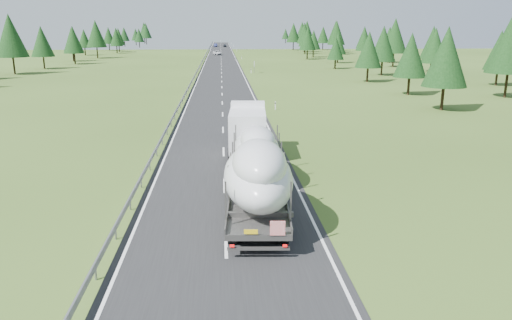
{
  "coord_description": "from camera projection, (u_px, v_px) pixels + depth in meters",
  "views": [
    {
      "loc": [
        -0.09,
        -30.67,
        9.93
      ],
      "look_at": [
        1.9,
        -1.93,
        2.21
      ],
      "focal_mm": 35.0,
      "sensor_mm": 36.0,
      "label": 1
    }
  ],
  "objects": [
    {
      "name": "tree_line_right",
      "position": [
        361.0,
        38.0,
        141.09
      ],
      "size": [
        26.29,
        326.59,
        12.65
      ],
      "color": "black",
      "rests_on": "ground"
    },
    {
      "name": "distant_van",
      "position": [
        217.0,
        53.0,
        179.82
      ],
      "size": [
        3.19,
        6.01,
        1.61
      ],
      "primitive_type": "imported",
      "rotation": [
        0.0,
        0.0,
        0.09
      ],
      "color": "silver",
      "rests_on": "ground"
    },
    {
      "name": "boat_truck",
      "position": [
        255.0,
        154.0,
        30.29
      ],
      "size": [
        3.99,
        21.48,
        4.63
      ],
      "color": "white",
      "rests_on": "ground"
    },
    {
      "name": "ground",
      "position": [
        224.0,
        186.0,
        32.13
      ],
      "size": [
        400.0,
        400.0,
        0.0
      ],
      "primitive_type": "plane",
      "color": "#36501A",
      "rests_on": "ground"
    },
    {
      "name": "guardrail",
      "position": [
        201.0,
        64.0,
        127.92
      ],
      "size": [
        0.1,
        400.0,
        0.76
      ],
      "color": "slate",
      "rests_on": "ground"
    },
    {
      "name": "road_surface",
      "position": [
        221.0,
        66.0,
        128.48
      ],
      "size": [
        10.0,
        400.0,
        0.02
      ],
      "primitive_type": "cube",
      "color": "black",
      "rests_on": "ground"
    },
    {
      "name": "highway_sign",
      "position": [
        254.0,
        65.0,
        109.22
      ],
      "size": [
        0.08,
        0.9,
        2.6
      ],
      "color": "slate",
      "rests_on": "ground"
    },
    {
      "name": "distant_car_blue",
      "position": [
        215.0,
        45.0,
        251.96
      ],
      "size": [
        2.0,
        4.94,
        1.6
      ],
      "primitive_type": "imported",
      "rotation": [
        0.0,
        0.0,
        0.06
      ],
      "color": "#1B234D",
      "rests_on": "ground"
    },
    {
      "name": "distant_car_dark",
      "position": [
        225.0,
        46.0,
        249.9
      ],
      "size": [
        1.61,
        3.98,
        1.35
      ],
      "primitive_type": "imported",
      "rotation": [
        0.0,
        0.0,
        0.0
      ],
      "color": "black",
      "rests_on": "ground"
    },
    {
      "name": "marker_posts",
      "position": [
        239.0,
        53.0,
        181.77
      ],
      "size": [
        0.13,
        350.08,
        1.0
      ],
      "color": "silver",
      "rests_on": "ground"
    },
    {
      "name": "tree_line_left",
      "position": [
        75.0,
        37.0,
        151.39
      ],
      "size": [
        14.67,
        326.28,
        12.59
      ],
      "color": "black",
      "rests_on": "ground"
    }
  ]
}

